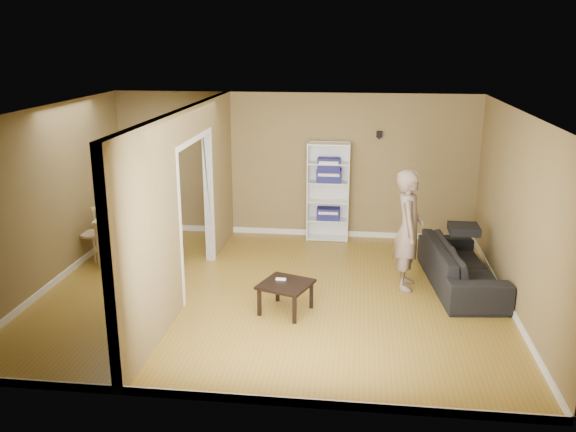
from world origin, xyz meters
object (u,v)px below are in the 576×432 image
Objects in this scene: sofa at (462,259)px; coffee_table at (286,287)px; person at (409,220)px; chair_left at (93,232)px; chair_near at (128,246)px; dining_table at (138,220)px; bookshelf at (328,191)px; chair_far at (155,222)px.

coffee_table is at bearing 109.71° from sofa.
coffee_table is (-1.64, -1.05, -0.68)m from person.
sofa is at bearing 104.94° from chair_left.
chair_near reaches higher than sofa.
coffee_table is 0.50× the size of dining_table.
person is 1.16× the size of bookshelf.
dining_table is 0.65m from chair_far.
chair_near is (-5.00, -0.13, 0.04)m from sofa.
dining_table is at bearing -152.78° from bookshelf.
person reaches higher than chair_far.
bookshelf reaches higher than chair_left.
coffee_table is at bearing -16.79° from chair_near.
chair_far reaches higher than sofa.
sofa is 2.91m from bookshelf.
coffee_table is 2.77m from chair_near.
coffee_table is 0.65× the size of chair_left.
dining_table is at bearing 112.91° from chair_left.
chair_far is at bearing 71.70° from sofa.
coffee_table is at bearing 127.04° from person.
bookshelf is at bearing 175.48° from chair_far.
coffee_table is at bearing 116.33° from chair_far.
sofa is 1.24× the size of bookshelf.
person reaches higher than bookshelf.
chair_left is (-3.74, -1.58, -0.41)m from bookshelf.
sofa is at bearing 25.79° from coffee_table.
chair_near is 1.21m from chair_far.
chair_far is at bearing 94.74° from chair_near.
sofa is at bearing 6.96° from chair_near.
chair_left reaches higher than dining_table.
person reaches higher than chair_near.
bookshelf is (-1.27, 2.13, -0.15)m from person.
sofa is at bearing 145.69° from chair_far.
dining_table is 1.36× the size of chair_near.
chair_far is at bearing 147.93° from chair_left.
chair_left is (-5.00, 0.54, -0.55)m from person.
chair_near is at bearing 94.40° from person.
person is 3.33× the size of coffee_table.
coffee_table is at bearing 83.67° from chair_left.
person is at bearing 32.69° from coffee_table.
chair_near is (-4.20, -0.00, -0.57)m from person.
bookshelf reaches higher than sofa.
bookshelf is 1.42× the size of dining_table.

